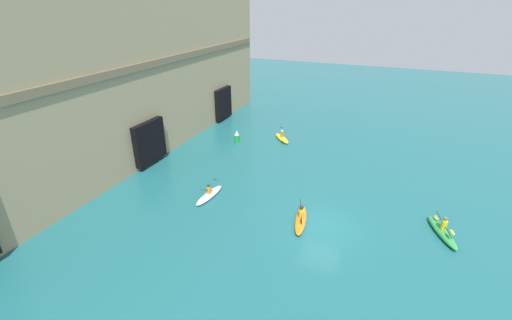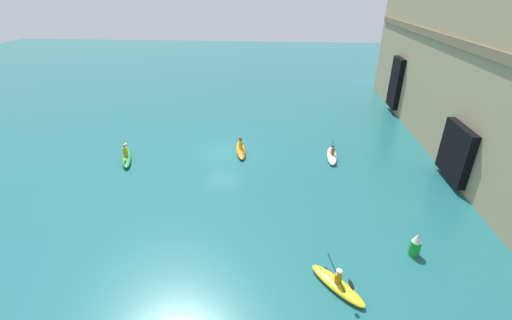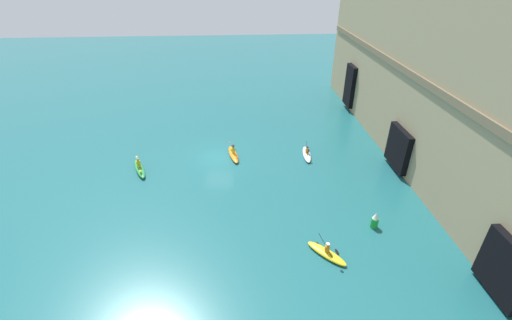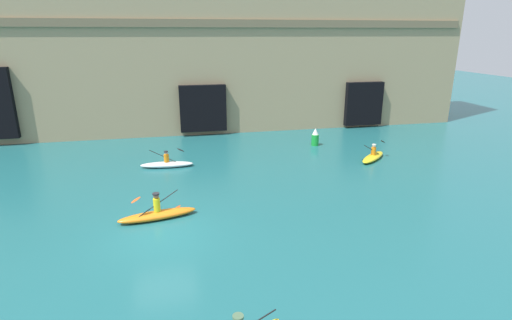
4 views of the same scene
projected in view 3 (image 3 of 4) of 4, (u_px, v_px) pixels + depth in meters
The scene contains 7 objects.
ground_plane at pixel (218, 158), 31.98m from camera, with size 120.00×120.00×0.00m, color #1E6066.
cliff_bluff at pixel (447, 76), 26.97m from camera, with size 44.41×6.00×16.27m.
kayak_orange at pixel (233, 154), 32.11m from camera, with size 3.34×1.28×1.19m.
kayak_green at pixel (139, 168), 29.85m from camera, with size 3.34×1.92×1.24m.
kayak_white at pixel (307, 154), 32.18m from camera, with size 3.08×0.91×1.15m.
kayak_yellow at pixel (327, 253), 21.34m from camera, with size 2.61×2.43×1.16m.
marker_buoy at pixel (375, 221), 23.41m from camera, with size 0.51×0.51×1.23m.
Camera 3 is at (27.85, 1.72, 16.03)m, focal length 24.00 mm.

